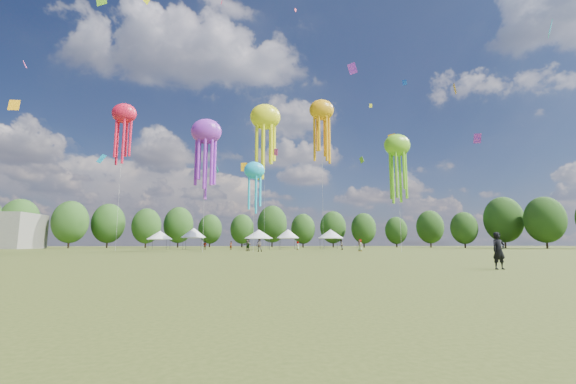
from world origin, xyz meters
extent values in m
plane|color=#384416|center=(0.00, 0.00, 0.00)|extent=(300.00, 300.00, 0.00)
imported|color=black|center=(7.43, -2.82, 0.86)|extent=(0.64, 0.44, 1.73)
imported|color=gray|center=(-2.10, 35.06, 0.93)|extent=(0.96, 0.77, 1.86)
imported|color=gray|center=(5.83, 50.00, 0.79)|extent=(0.73, 0.90, 1.58)
imported|color=gray|center=(13.37, 46.90, 0.92)|extent=(1.02, 1.11, 1.83)
imported|color=gray|center=(-1.24, 56.93, 0.83)|extent=(1.08, 0.64, 1.65)
imported|color=gray|center=(-11.60, 52.52, 0.79)|extent=(1.00, 0.65, 1.59)
imported|color=gray|center=(-3.67, 39.53, 0.96)|extent=(1.64, 1.67, 1.91)
imported|color=gray|center=(-6.65, 50.21, 0.81)|extent=(0.68, 0.71, 1.63)
imported|color=gray|center=(13.71, 36.95, 0.92)|extent=(1.05, 1.05, 1.84)
cylinder|color=#47474C|center=(-22.78, 55.94, 0.97)|extent=(0.08, 0.08, 1.95)
cylinder|color=#47474C|center=(-22.78, 59.41, 0.97)|extent=(0.08, 0.08, 1.95)
cylinder|color=#47474C|center=(-19.31, 55.94, 0.97)|extent=(0.08, 0.08, 1.95)
cylinder|color=#47474C|center=(-19.31, 59.41, 0.97)|extent=(0.08, 0.08, 1.95)
cube|color=white|center=(-21.04, 57.68, 2.00)|extent=(3.87, 3.87, 0.10)
cone|color=white|center=(-21.04, 57.68, 2.88)|extent=(5.03, 5.03, 1.67)
cylinder|color=#47474C|center=(-16.19, 56.04, 1.14)|extent=(0.08, 0.08, 2.29)
cylinder|color=#47474C|center=(-16.19, 59.55, 1.14)|extent=(0.08, 0.08, 2.29)
cylinder|color=#47474C|center=(-12.68, 56.04, 1.14)|extent=(0.08, 0.08, 2.29)
cylinder|color=#47474C|center=(-12.68, 59.55, 1.14)|extent=(0.08, 0.08, 2.29)
cube|color=white|center=(-14.44, 57.80, 2.34)|extent=(3.91, 3.91, 0.10)
cone|color=white|center=(-14.44, 57.80, 3.37)|extent=(5.08, 5.08, 1.96)
cylinder|color=#47474C|center=(-3.32, 52.98, 1.03)|extent=(0.08, 0.08, 2.07)
cylinder|color=#47474C|center=(-3.32, 57.01, 1.03)|extent=(0.08, 0.08, 2.07)
cylinder|color=#47474C|center=(0.71, 52.98, 1.03)|extent=(0.08, 0.08, 2.07)
cylinder|color=#47474C|center=(0.71, 57.01, 1.03)|extent=(0.08, 0.08, 2.07)
cube|color=white|center=(-1.30, 54.99, 2.12)|extent=(4.43, 4.43, 0.10)
cone|color=white|center=(-1.30, 54.99, 3.06)|extent=(5.76, 5.76, 1.77)
cylinder|color=#47474C|center=(3.22, 55.72, 1.10)|extent=(0.08, 0.08, 2.20)
cylinder|color=#47474C|center=(3.22, 58.98, 1.10)|extent=(0.08, 0.08, 2.20)
cylinder|color=#47474C|center=(6.49, 55.72, 1.10)|extent=(0.08, 0.08, 2.20)
cylinder|color=#47474C|center=(6.49, 58.98, 1.10)|extent=(0.08, 0.08, 2.20)
cube|color=white|center=(4.85, 57.35, 2.25)|extent=(3.66, 3.66, 0.10)
cone|color=white|center=(4.85, 57.35, 3.25)|extent=(4.76, 4.76, 1.89)
cylinder|color=#47474C|center=(12.38, 56.81, 1.11)|extent=(0.08, 0.08, 2.22)
cylinder|color=#47474C|center=(12.38, 60.67, 1.11)|extent=(0.08, 0.08, 2.22)
cylinder|color=#47474C|center=(16.24, 56.81, 1.11)|extent=(0.08, 0.08, 2.22)
cylinder|color=#47474C|center=(16.24, 60.67, 1.11)|extent=(0.08, 0.08, 2.22)
cube|color=white|center=(14.31, 58.74, 2.27)|extent=(4.26, 4.26, 0.10)
cone|color=white|center=(14.31, 58.74, 3.28)|extent=(5.54, 5.54, 1.91)
ellipsoid|color=purple|center=(-9.87, 32.25, 16.90)|extent=(4.27, 2.99, 3.63)
cylinder|color=beige|center=(-9.87, 32.25, 8.45)|extent=(0.03, 0.03, 16.90)
ellipsoid|color=#FFFD1A|center=(-0.79, 45.00, 23.97)|extent=(5.53, 3.87, 4.70)
cylinder|color=beige|center=(-0.79, 45.00, 11.99)|extent=(0.03, 0.03, 23.97)
ellipsoid|color=#7BD723|center=(16.92, 29.07, 14.94)|extent=(3.75, 2.62, 3.18)
cylinder|color=beige|center=(16.92, 29.07, 7.47)|extent=(0.03, 0.03, 14.94)
ellipsoid|color=red|center=(-24.72, 43.37, 22.96)|extent=(4.00, 2.80, 3.40)
cylinder|color=beige|center=(-24.72, 43.37, 11.48)|extent=(0.03, 0.03, 22.96)
ellipsoid|color=#1CC0EF|center=(-3.02, 32.61, 11.55)|extent=(2.95, 2.06, 2.51)
cylinder|color=beige|center=(-3.02, 32.61, 5.77)|extent=(0.03, 0.03, 11.55)
ellipsoid|color=#FFAA0F|center=(10.99, 51.08, 28.10)|extent=(5.06, 3.54, 4.30)
cylinder|color=beige|center=(10.99, 51.08, 14.05)|extent=(0.03, 0.03, 28.10)
cube|color=#FFAA0F|center=(-4.47, 64.61, 18.71)|extent=(1.46, 1.22, 2.09)
cube|color=#FFFD1A|center=(23.84, 57.59, 32.17)|extent=(0.66, 0.24, 0.86)
cube|color=#1C5EFD|center=(-1.54, 43.26, 13.80)|extent=(1.00, 0.83, 1.27)
cube|color=#1CC0EF|center=(24.57, 10.48, 21.69)|extent=(0.97, 1.14, 1.40)
cube|color=red|center=(-9.72, 52.84, 51.49)|extent=(0.36, 0.94, 1.09)
cube|color=#FFAA0F|center=(24.76, 26.76, 22.73)|extent=(0.78, 1.01, 1.49)
cube|color=#7BD723|center=(-22.35, 25.10, 31.05)|extent=(1.62, 0.59, 1.94)
cube|color=#1CC0EF|center=(-10.76, 64.52, 18.43)|extent=(1.27, 1.85, 2.42)
cube|color=#EC459A|center=(-34.38, 32.10, 25.35)|extent=(0.58, 1.10, 1.08)
cube|color=purple|center=(15.49, 44.12, 33.83)|extent=(2.16, 0.84, 2.28)
cube|color=#FFAA0F|center=(27.22, 54.49, 23.79)|extent=(1.31, 1.38, 2.16)
cube|color=#7BD723|center=(25.15, 68.93, 22.21)|extent=(0.82, 1.48, 1.88)
cube|color=#1C5EFD|center=(21.21, 34.77, 27.13)|extent=(0.74, 0.38, 0.94)
cube|color=#1CC0EF|center=(-33.04, 57.17, 18.12)|extent=(2.22, 1.27, 2.26)
cube|color=#EC459A|center=(0.99, 42.94, 16.96)|extent=(0.67, 0.99, 1.31)
cube|color=purple|center=(32.16, 33.21, 17.69)|extent=(1.33, 0.76, 1.51)
cube|color=red|center=(6.84, 59.01, 55.27)|extent=(0.65, 0.62, 0.97)
cube|color=#FFAA0F|center=(-28.64, 21.22, 15.63)|extent=(1.14, 0.56, 1.33)
cube|color=#FFFD1A|center=(-1.26, 55.07, 15.08)|extent=(1.62, 0.76, 2.07)
cylinder|color=#38281C|center=(-60.14, 80.52, 1.77)|extent=(0.44, 0.44, 3.53)
ellipsoid|color=#254818|center=(-60.14, 80.52, 6.85)|extent=(8.83, 8.83, 11.04)
cylinder|color=#38281C|center=(-47.17, 78.19, 1.68)|extent=(0.44, 0.44, 3.36)
ellipsoid|color=#254818|center=(-47.17, 78.19, 6.51)|extent=(8.40, 8.40, 10.51)
cylinder|color=#38281C|center=(-40.68, 85.49, 1.71)|extent=(0.44, 0.44, 3.41)
ellipsoid|color=#254818|center=(-40.68, 85.49, 6.61)|extent=(8.53, 8.53, 10.66)
cylinder|color=#38281C|center=(-30.60, 85.02, 1.53)|extent=(0.44, 0.44, 3.07)
ellipsoid|color=#254818|center=(-30.60, 85.02, 5.94)|extent=(7.66, 7.66, 9.58)
cylinder|color=#38281C|center=(-23.51, 93.33, 1.72)|extent=(0.44, 0.44, 3.43)
ellipsoid|color=#254818|center=(-23.51, 93.33, 6.65)|extent=(8.58, 8.58, 10.73)
cylinder|color=#38281C|center=(-14.76, 98.96, 1.47)|extent=(0.44, 0.44, 2.95)
ellipsoid|color=#254818|center=(-14.76, 98.96, 5.71)|extent=(7.37, 7.37, 9.21)
cylinder|color=#38281C|center=(-4.70, 95.06, 1.45)|extent=(0.44, 0.44, 2.89)
ellipsoid|color=#254818|center=(-4.70, 95.06, 5.61)|extent=(7.23, 7.23, 9.04)
cylinder|color=#38281C|center=(4.91, 99.49, 1.92)|extent=(0.44, 0.44, 3.84)
ellipsoid|color=#254818|center=(4.91, 99.49, 7.44)|extent=(9.60, 9.60, 11.99)
cylinder|color=#38281C|center=(13.19, 88.44, 1.42)|extent=(0.44, 0.44, 2.84)
ellipsoid|color=#254818|center=(13.19, 88.44, 5.51)|extent=(7.11, 7.11, 8.89)
cylinder|color=#38281C|center=(22.93, 91.04, 1.58)|extent=(0.44, 0.44, 3.16)
ellipsoid|color=#254818|center=(22.93, 91.04, 6.13)|extent=(7.91, 7.91, 9.88)
cylinder|color=#38281C|center=(30.69, 85.29, 1.44)|extent=(0.44, 0.44, 2.88)
ellipsoid|color=#254818|center=(30.69, 85.29, 5.59)|extent=(7.21, 7.21, 9.01)
cylinder|color=#38281C|center=(41.52, 87.24, 1.31)|extent=(0.44, 0.44, 2.63)
ellipsoid|color=#254818|center=(41.52, 87.24, 5.09)|extent=(6.57, 6.57, 8.22)
cylinder|color=#38281C|center=(50.52, 83.73, 1.56)|extent=(0.44, 0.44, 3.13)
ellipsoid|color=#254818|center=(50.52, 83.73, 6.06)|extent=(7.81, 7.81, 9.77)
cylinder|color=#38281C|center=(53.64, 71.81, 1.36)|extent=(0.44, 0.44, 2.72)
ellipsoid|color=#254818|center=(53.64, 71.81, 5.27)|extent=(6.80, 6.80, 8.50)
cylinder|color=#38281C|center=(62.96, 68.92, 1.90)|extent=(0.44, 0.44, 3.81)
ellipsoid|color=#254818|center=(62.96, 68.92, 7.38)|extent=(9.52, 9.52, 11.90)
cylinder|color=#38281C|center=(66.57, 59.80, 1.76)|extent=(0.44, 0.44, 3.51)
ellipsoid|color=#254818|center=(66.57, 59.80, 6.80)|extent=(8.78, 8.78, 10.97)
camera|label=1|loc=(-4.50, -18.82, 1.20)|focal=22.81mm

